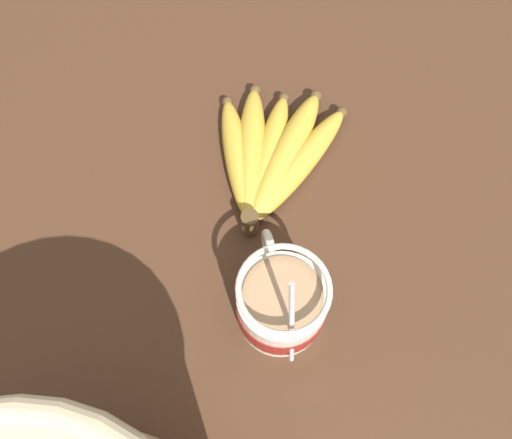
# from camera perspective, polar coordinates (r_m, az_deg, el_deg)

# --- Properties ---
(table) EXTENTS (1.11, 1.11, 0.03)m
(table) POSITION_cam_1_polar(r_m,az_deg,el_deg) (0.56, 3.22, -9.02)
(table) COLOR #422819
(table) RESTS_ON ground
(coffee_mug) EXTENTS (0.13, 0.09, 0.15)m
(coffee_mug) POSITION_cam_1_polar(r_m,az_deg,el_deg) (0.50, 2.88, -9.55)
(coffee_mug) COLOR beige
(coffee_mug) RESTS_ON table
(banana_bunch) EXTENTS (0.21, 0.17, 0.04)m
(banana_bunch) POSITION_cam_1_polar(r_m,az_deg,el_deg) (0.61, 1.73, 7.40)
(banana_bunch) COLOR #4C381E
(banana_bunch) RESTS_ON table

